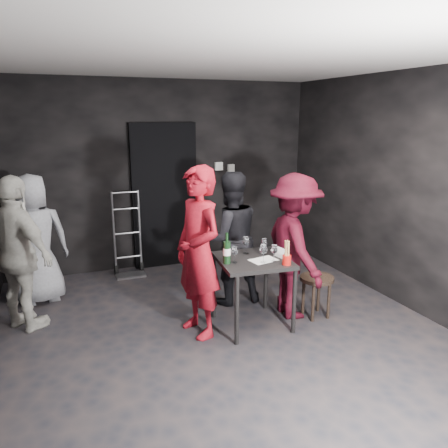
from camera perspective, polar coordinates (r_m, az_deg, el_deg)
name	(u,v)px	position (r m, az deg, el deg)	size (l,w,h in m)	color
floor	(227,338)	(4.58, 0.41, -14.70)	(4.50, 5.00, 0.02)	black
ceiling	(228,56)	(4.04, 0.48, 21.11)	(4.50, 5.00, 0.02)	silver
wall_back	(163,175)	(6.46, -7.98, 6.34)	(4.50, 0.04, 2.70)	black
wall_right	(412,193)	(5.36, 23.40, 3.74)	(0.04, 5.00, 2.70)	black
doorway	(165,196)	(6.45, -7.76, 3.64)	(0.95, 0.10, 2.10)	black
wallbox_upper	(219,166)	(6.65, -0.71, 7.57)	(0.12, 0.06, 0.12)	#B7B7B2
wallbox_lower	(231,169)	(6.73, 0.89, 7.21)	(0.10, 0.06, 0.14)	#B7B7B2
hand_truck	(129,260)	(6.32, -12.30, -4.58)	(0.40, 0.34, 1.19)	#B2B2B7
tasting_table	(253,268)	(4.60, 3.81, -5.70)	(0.72, 0.72, 0.75)	black
stool	(317,284)	(4.98, 12.01, -7.70)	(0.37, 0.37, 0.47)	black
server_red	(198,239)	(4.33, -3.39, -2.00)	(0.73, 0.48, 2.01)	#A60F1E
woman_black	(230,235)	(5.13, 0.77, -1.44)	(0.81, 0.44, 1.66)	black
man_maroon	(295,242)	(4.83, 9.20, -2.28)	(1.11, 0.51, 1.72)	#3A0713
bystander_cream	(18,248)	(4.92, -25.29, -2.84)	(1.04, 0.50, 1.78)	beige
bystander_grey	(35,237)	(5.58, -23.50, -1.58)	(0.79, 0.43, 1.62)	gray
tasting_mat	(264,260)	(4.52, 5.18, -4.71)	(0.28, 0.18, 0.00)	white
wine_glass_a	(235,254)	(4.40, 1.39, -3.92)	(0.07, 0.07, 0.19)	white
wine_glass_b	(227,250)	(4.52, 0.40, -3.46)	(0.07, 0.07, 0.19)	white
wine_glass_c	(246,244)	(4.69, 2.89, -2.68)	(0.08, 0.08, 0.21)	white
wine_glass_d	(263,253)	(4.42, 5.18, -3.74)	(0.08, 0.08, 0.22)	white
wine_glass_e	(274,252)	(4.47, 6.55, -3.70)	(0.07, 0.07, 0.19)	white
wine_glass_f	(264,246)	(4.69, 5.26, -2.84)	(0.07, 0.07, 0.19)	white
wine_bottle	(227,252)	(4.38, 0.37, -3.64)	(0.08, 0.08, 0.32)	black
breadstick_cup	(287,253)	(4.39, 8.22, -3.76)	(0.09, 0.09, 0.27)	red
reserved_card	(280,253)	(4.62, 7.31, -3.72)	(0.08, 0.14, 0.10)	white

